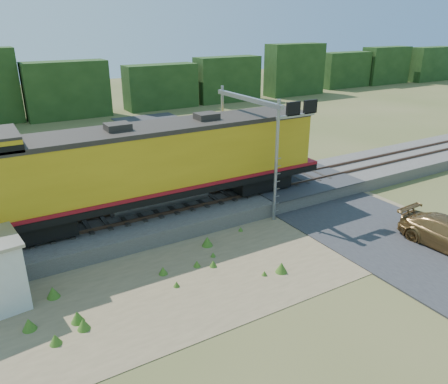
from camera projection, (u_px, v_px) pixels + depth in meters
ground at (260, 260)px, 20.17m from camera, size 140.00×140.00×0.00m
ballast at (199, 208)px, 24.83m from camera, size 70.00×5.00×0.80m
rails at (199, 200)px, 24.65m from camera, size 70.00×1.54×0.16m
dirt_shoulder at (217, 266)px, 19.62m from camera, size 26.00×8.00×0.03m
road at (356, 220)px, 24.07m from camera, size 7.00×66.00×0.86m
tree_line_north at (67, 89)px, 49.44m from camera, size 130.00×3.00×6.50m
weed_clumps at (191, 280)px, 18.59m from camera, size 15.00×6.20×0.56m
locomotive at (153, 164)px, 22.46m from camera, size 19.42×2.96×5.01m
signal_gantry at (259, 123)px, 24.28m from camera, size 2.64×6.20×6.66m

